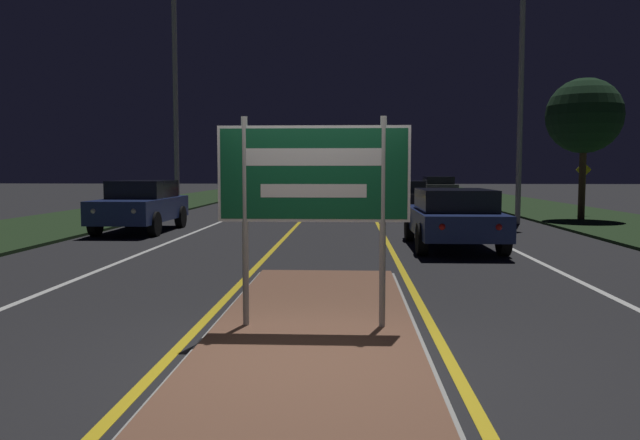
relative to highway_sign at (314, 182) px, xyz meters
name	(u,v)px	position (x,y,z in m)	size (l,w,h in m)	color
ground_plane	(308,362)	(0.00, -1.00, -1.71)	(160.00, 160.00, 0.00)	#232326
median_island	(314,331)	(0.00, 0.00, -1.67)	(2.35, 7.85, 0.10)	#999993
verge_left	(115,213)	(-9.50, 19.00, -1.67)	(5.00, 100.00, 0.08)	#1E3319
verge_right	(572,214)	(9.50, 19.00, -1.67)	(5.00, 100.00, 0.08)	#1E3319
centre_line_yellow_left	(314,207)	(-1.37, 24.00, -1.70)	(0.12, 70.00, 0.01)	gold
centre_line_yellow_right	(369,207)	(1.37, 24.00, -1.70)	(0.12, 70.00, 0.01)	gold
lane_line_white_left	(257,207)	(-4.20, 24.00, -1.70)	(0.12, 70.00, 0.01)	silver
lane_line_white_right	(427,208)	(4.20, 24.00, -1.70)	(0.12, 70.00, 0.01)	silver
edge_line_white_left	(198,207)	(-7.20, 24.00, -1.70)	(0.10, 70.00, 0.01)	silver
edge_line_white_right	(488,208)	(7.20, 24.00, -1.70)	(0.10, 70.00, 0.01)	silver
highway_sign	(314,182)	(0.00, 0.00, 0.00)	(2.12, 0.07, 2.32)	#9E9E99
streetlight_left_near	(174,29)	(-6.17, 16.64, 5.42)	(0.57, 0.57, 10.91)	#9E9E99
streetlight_right_near	(522,47)	(6.19, 14.83, 4.27)	(0.56, 0.56, 8.92)	#9E9E99
car_receding_0	(453,216)	(2.83, 7.93, -0.96)	(1.97, 4.54, 1.40)	navy
car_receding_1	(404,197)	(2.67, 19.33, -0.97)	(1.87, 4.21, 1.40)	black
car_receding_2	(438,187)	(5.92, 32.53, -0.93)	(2.03, 4.63, 1.45)	#4C514C
car_receding_3	(377,183)	(2.62, 44.28, -0.88)	(1.95, 4.37, 1.55)	#4C514C
car_approaching_0	(141,205)	(-5.85, 11.56, -0.90)	(1.90, 4.40, 1.53)	navy
car_approaching_1	(296,190)	(-2.45, 26.23, -0.93)	(1.88, 4.83, 1.45)	maroon
car_approaching_2	(306,186)	(-2.73, 37.44, -0.96)	(1.95, 4.44, 1.40)	silver
warning_sign	(583,183)	(9.57, 18.09, -0.37)	(0.60, 0.06, 2.08)	#9E9E99
roadside_palm_right	(584,116)	(8.73, 15.91, 2.04)	(2.66, 2.66, 5.03)	#4C3823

